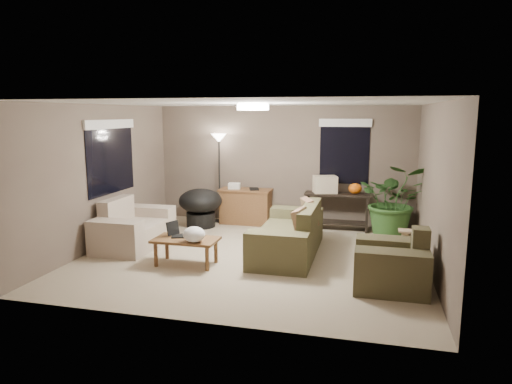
% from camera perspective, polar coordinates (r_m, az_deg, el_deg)
% --- Properties ---
extents(room_shell, '(5.50, 5.50, 5.50)m').
position_cam_1_polar(room_shell, '(7.36, -0.38, 1.28)').
color(room_shell, tan).
rests_on(room_shell, ground).
extents(main_sofa, '(0.95, 2.20, 0.85)m').
position_cam_1_polar(main_sofa, '(7.72, 4.32, -5.60)').
color(main_sofa, '#4D4A2E').
rests_on(main_sofa, ground).
extents(throw_pillows, '(0.40, 1.39, 0.47)m').
position_cam_1_polar(throw_pillows, '(7.59, 6.25, -3.12)').
color(throw_pillows, '#8C7251').
rests_on(throw_pillows, main_sofa).
extents(loveseat, '(0.90, 1.60, 0.85)m').
position_cam_1_polar(loveseat, '(8.46, -15.16, -4.53)').
color(loveseat, beige).
rests_on(loveseat, ground).
extents(armchair, '(0.95, 1.00, 0.85)m').
position_cam_1_polar(armchair, '(6.53, 16.62, -8.84)').
color(armchair, brown).
rests_on(armchair, ground).
extents(coffee_table, '(1.00, 0.55, 0.42)m').
position_cam_1_polar(coffee_table, '(7.22, -8.75, -6.24)').
color(coffee_table, brown).
rests_on(coffee_table, ground).
extents(laptop, '(0.43, 0.32, 0.24)m').
position_cam_1_polar(laptop, '(7.35, -9.69, -5.02)').
color(laptop, black).
rests_on(laptop, coffee_table).
extents(plastic_bag, '(0.42, 0.40, 0.24)m').
position_cam_1_polar(plastic_bag, '(6.97, -7.75, -5.27)').
color(plastic_bag, white).
rests_on(plastic_bag, coffee_table).
extents(desk, '(1.10, 0.50, 0.75)m').
position_cam_1_polar(desk, '(9.76, -1.30, -1.79)').
color(desk, brown).
rests_on(desk, ground).
extents(desk_papers, '(0.72, 0.31, 0.12)m').
position_cam_1_polar(desk_papers, '(9.72, -2.21, 0.69)').
color(desk_papers, silver).
rests_on(desk_papers, desk).
extents(console_table, '(1.30, 0.40, 0.75)m').
position_cam_1_polar(console_table, '(9.41, 10.07, -2.02)').
color(console_table, black).
rests_on(console_table, ground).
extents(pumpkin, '(0.30, 0.30, 0.21)m').
position_cam_1_polar(pumpkin, '(9.31, 12.29, 0.42)').
color(pumpkin, orange).
rests_on(pumpkin, console_table).
extents(cardboard_box, '(0.54, 0.46, 0.34)m').
position_cam_1_polar(cardboard_box, '(9.34, 8.63, 0.95)').
color(cardboard_box, beige).
rests_on(cardboard_box, console_table).
extents(papasan_chair, '(1.09, 1.09, 0.80)m').
position_cam_1_polar(papasan_chair, '(9.56, -6.95, -1.58)').
color(papasan_chair, black).
rests_on(papasan_chair, ground).
extents(floor_lamp, '(0.32, 0.32, 1.91)m').
position_cam_1_polar(floor_lamp, '(9.83, -4.65, 5.44)').
color(floor_lamp, black).
rests_on(floor_lamp, ground).
extents(ceiling_fixture, '(0.50, 0.50, 0.10)m').
position_cam_1_polar(ceiling_fixture, '(7.28, -0.39, 10.59)').
color(ceiling_fixture, white).
rests_on(ceiling_fixture, room_shell).
extents(houseplant, '(1.27, 1.41, 1.10)m').
position_cam_1_polar(houseplant, '(9.07, 16.82, -2.00)').
color(houseplant, '#2D5923').
rests_on(houseplant, ground).
extents(cat_scratching_post, '(0.32, 0.32, 0.50)m').
position_cam_1_polar(cat_scratching_post, '(7.77, 18.09, -6.58)').
color(cat_scratching_post, tan).
rests_on(cat_scratching_post, ground).
extents(window_left, '(0.05, 1.56, 1.33)m').
position_cam_1_polar(window_left, '(8.66, -17.71, 5.66)').
color(window_left, black).
rests_on(window_left, room_shell).
extents(window_back, '(1.06, 0.05, 1.33)m').
position_cam_1_polar(window_back, '(9.55, 11.03, 6.30)').
color(window_back, black).
rests_on(window_back, room_shell).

